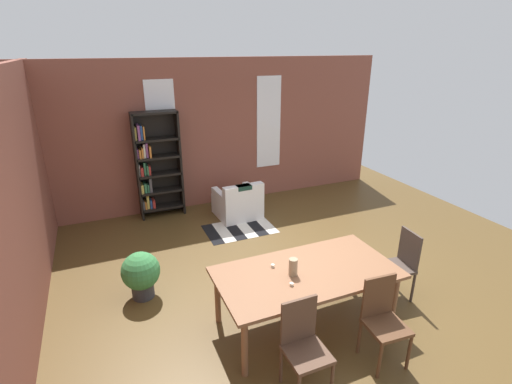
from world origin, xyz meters
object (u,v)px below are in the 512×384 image
(dining_table, at_px, (306,276))
(vase_on_table, at_px, (293,267))
(dining_chair_near_right, at_px, (383,317))
(dining_chair_head_right, at_px, (400,263))
(dining_chair_near_left, at_px, (303,344))
(bookshelf_tall, at_px, (155,165))
(potted_plant_by_shelf, at_px, (141,273))
(armchair_white, at_px, (238,203))

(dining_table, xyz_separation_m, vase_on_table, (-0.18, 0.00, 0.17))
(dining_chair_near_right, relative_size, dining_chair_head_right, 1.00)
(vase_on_table, relative_size, dining_chair_near_right, 0.22)
(vase_on_table, height_order, dining_chair_near_right, dining_chair_near_right)
(vase_on_table, relative_size, dining_chair_near_left, 0.22)
(dining_chair_near_right, bearing_deg, dining_table, 121.86)
(dining_table, bearing_deg, vase_on_table, 180.00)
(bookshelf_tall, xyz_separation_m, potted_plant_by_shelf, (-0.67, -2.62, -0.67))
(vase_on_table, bearing_deg, bookshelf_tall, 102.66)
(bookshelf_tall, bearing_deg, dining_chair_near_right, -71.80)
(armchair_white, bearing_deg, potted_plant_by_shelf, -137.53)
(vase_on_table, relative_size, armchair_white, 0.24)
(potted_plant_by_shelf, bearing_deg, vase_on_table, -40.27)
(dining_chair_head_right, bearing_deg, dining_chair_near_right, -141.05)
(dining_table, bearing_deg, armchair_white, 83.77)
(potted_plant_by_shelf, bearing_deg, bookshelf_tall, 75.63)
(bookshelf_tall, bearing_deg, vase_on_table, -77.34)
(dining_chair_near_right, distance_m, armchair_white, 4.02)
(dining_table, xyz_separation_m, bookshelf_tall, (-1.07, 3.94, 0.36))
(armchair_white, bearing_deg, dining_chair_near_right, -88.19)
(dining_table, height_order, vase_on_table, vase_on_table)
(dining_chair_near_right, height_order, bookshelf_tall, bookshelf_tall)
(dining_table, relative_size, armchair_white, 2.51)
(vase_on_table, height_order, dining_chair_near_left, dining_chair_near_left)
(dining_chair_near_left, distance_m, dining_chair_head_right, 2.05)
(dining_chair_near_right, bearing_deg, potted_plant_by_shelf, 136.71)
(dining_chair_head_right, relative_size, potted_plant_by_shelf, 1.45)
(vase_on_table, relative_size, dining_chair_head_right, 0.22)
(dining_table, relative_size, dining_chair_near_right, 2.22)
(dining_chair_near_left, bearing_deg, dining_chair_near_right, -0.01)
(dining_chair_head_right, distance_m, armchair_white, 3.43)
(dining_table, relative_size, dining_chair_near_left, 2.22)
(dining_chair_head_right, height_order, potted_plant_by_shelf, dining_chair_head_right)
(dining_chair_head_right, bearing_deg, dining_chair_near_left, -158.07)
(dining_chair_head_right, xyz_separation_m, potted_plant_by_shelf, (-3.17, 1.33, -0.15))
(dining_chair_near_left, relative_size, potted_plant_by_shelf, 1.45)
(bookshelf_tall, bearing_deg, dining_chair_head_right, -57.68)
(bookshelf_tall, distance_m, potted_plant_by_shelf, 2.79)
(dining_table, relative_size, potted_plant_by_shelf, 3.22)
(dining_chair_near_left, xyz_separation_m, armchair_white, (0.83, 4.01, -0.23))
(dining_table, bearing_deg, dining_chair_head_right, -0.27)
(bookshelf_tall, xyz_separation_m, armchair_white, (1.42, -0.70, -0.76))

